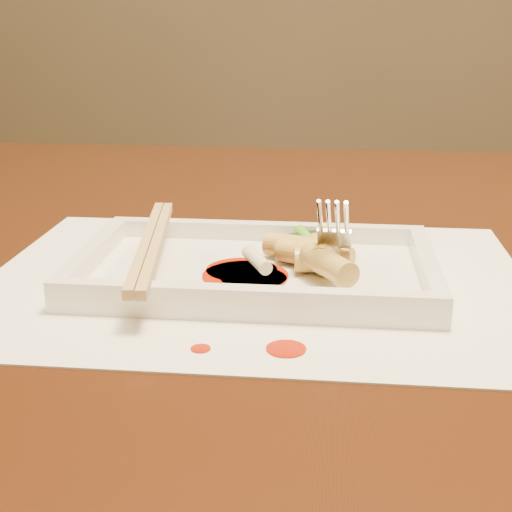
# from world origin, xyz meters

# --- Properties ---
(table) EXTENTS (1.40, 0.90, 0.75)m
(table) POSITION_xyz_m (0.00, 0.00, 0.65)
(table) COLOR black
(table) RESTS_ON ground
(placemat) EXTENTS (0.40, 0.30, 0.00)m
(placemat) POSITION_xyz_m (-0.05, -0.10, 0.75)
(placemat) COLOR white
(placemat) RESTS_ON table
(sauce_splatter_a) EXTENTS (0.02, 0.02, 0.00)m
(sauce_splatter_a) POSITION_xyz_m (-0.02, -0.22, 0.75)
(sauce_splatter_a) COLOR #A81804
(sauce_splatter_a) RESTS_ON placemat
(sauce_splatter_b) EXTENTS (0.01, 0.01, 0.00)m
(sauce_splatter_b) POSITION_xyz_m (-0.07, -0.22, 0.75)
(sauce_splatter_b) COLOR #A81804
(sauce_splatter_b) RESTS_ON placemat
(plate_base) EXTENTS (0.26, 0.16, 0.01)m
(plate_base) POSITION_xyz_m (-0.05, -0.10, 0.76)
(plate_base) COLOR white
(plate_base) RESTS_ON placemat
(plate_rim_far) EXTENTS (0.26, 0.01, 0.01)m
(plate_rim_far) POSITION_xyz_m (-0.05, -0.03, 0.77)
(plate_rim_far) COLOR white
(plate_rim_far) RESTS_ON plate_base
(plate_rim_near) EXTENTS (0.26, 0.01, 0.01)m
(plate_rim_near) POSITION_xyz_m (-0.05, -0.18, 0.77)
(plate_rim_near) COLOR white
(plate_rim_near) RESTS_ON plate_base
(plate_rim_left) EXTENTS (0.01, 0.14, 0.01)m
(plate_rim_left) POSITION_xyz_m (-0.17, -0.10, 0.77)
(plate_rim_left) COLOR white
(plate_rim_left) RESTS_ON plate_base
(plate_rim_right) EXTENTS (0.01, 0.14, 0.01)m
(plate_rim_right) POSITION_xyz_m (0.07, -0.10, 0.77)
(plate_rim_right) COLOR white
(plate_rim_right) RESTS_ON plate_base
(veg_piece) EXTENTS (0.05, 0.04, 0.01)m
(veg_piece) POSITION_xyz_m (-0.02, -0.06, 0.77)
(veg_piece) COLOR black
(veg_piece) RESTS_ON plate_base
(scallion_white) EXTENTS (0.03, 0.04, 0.01)m
(scallion_white) POSITION_xyz_m (-0.05, -0.12, 0.77)
(scallion_white) COLOR #EAEACC
(scallion_white) RESTS_ON plate_base
(scallion_green) EXTENTS (0.03, 0.08, 0.01)m
(scallion_green) POSITION_xyz_m (-0.01, -0.08, 0.77)
(scallion_green) COLOR #49AB1B
(scallion_green) RESTS_ON plate_base
(chopstick_a) EXTENTS (0.04, 0.21, 0.01)m
(chopstick_a) POSITION_xyz_m (-0.13, -0.10, 0.78)
(chopstick_a) COLOR tan
(chopstick_a) RESTS_ON plate_rim_near
(chopstick_b) EXTENTS (0.04, 0.21, 0.01)m
(chopstick_b) POSITION_xyz_m (-0.12, -0.10, 0.78)
(chopstick_b) COLOR tan
(chopstick_b) RESTS_ON plate_rim_near
(fork) EXTENTS (0.09, 0.10, 0.14)m
(fork) POSITION_xyz_m (0.02, -0.09, 0.83)
(fork) COLOR silver
(fork) RESTS_ON plate_base
(sauce_blob_0) EXTENTS (0.06, 0.06, 0.00)m
(sauce_blob_0) POSITION_xyz_m (-0.06, -0.12, 0.76)
(sauce_blob_0) COLOR #A81804
(sauce_blob_0) RESTS_ON plate_base
(sauce_blob_1) EXTENTS (0.05, 0.05, 0.00)m
(sauce_blob_1) POSITION_xyz_m (-0.06, -0.11, 0.76)
(sauce_blob_1) COLOR #A81804
(sauce_blob_1) RESTS_ON plate_base
(sauce_blob_2) EXTENTS (0.05, 0.05, 0.00)m
(sauce_blob_2) POSITION_xyz_m (-0.05, -0.13, 0.76)
(sauce_blob_2) COLOR #A81804
(sauce_blob_2) RESTS_ON plate_base
(rice_cake_0) EXTENTS (0.03, 0.05, 0.02)m
(rice_cake_0) POSITION_xyz_m (-0.00, -0.09, 0.77)
(rice_cake_0) COLOR #D8C064
(rice_cake_0) RESTS_ON plate_base
(rice_cake_1) EXTENTS (0.05, 0.05, 0.02)m
(rice_cake_1) POSITION_xyz_m (-0.01, -0.10, 0.77)
(rice_cake_1) COLOR #D8C064
(rice_cake_1) RESTS_ON plate_base
(rice_cake_2) EXTENTS (0.04, 0.05, 0.02)m
(rice_cake_2) POSITION_xyz_m (0.00, -0.13, 0.78)
(rice_cake_2) COLOR #D8C064
(rice_cake_2) RESTS_ON plate_base
(rice_cake_3) EXTENTS (0.05, 0.03, 0.02)m
(rice_cake_3) POSITION_xyz_m (-0.02, -0.08, 0.77)
(rice_cake_3) COLOR #D8C064
(rice_cake_3) RESTS_ON plate_base
(rice_cake_4) EXTENTS (0.05, 0.03, 0.02)m
(rice_cake_4) POSITION_xyz_m (-0.01, -0.10, 0.77)
(rice_cake_4) COLOR #D8C064
(rice_cake_4) RESTS_ON plate_base
(rice_cake_5) EXTENTS (0.03, 0.05, 0.02)m
(rice_cake_5) POSITION_xyz_m (0.00, -0.11, 0.78)
(rice_cake_5) COLOR #D8C064
(rice_cake_5) RESTS_ON plate_base
(rice_cake_6) EXTENTS (0.04, 0.02, 0.02)m
(rice_cake_6) POSITION_xyz_m (-0.00, -0.11, 0.77)
(rice_cake_6) COLOR #D8C064
(rice_cake_6) RESTS_ON plate_base
(rice_cake_7) EXTENTS (0.05, 0.04, 0.02)m
(rice_cake_7) POSITION_xyz_m (-0.00, -0.10, 0.77)
(rice_cake_7) COLOR #D8C064
(rice_cake_7) RESTS_ON plate_base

